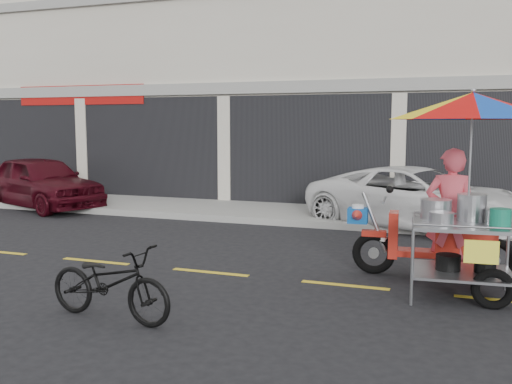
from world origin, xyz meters
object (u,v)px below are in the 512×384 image
(maroon_sedan, at_px, (41,182))
(near_bicycle, at_px, (110,282))
(white_pickup, at_px, (417,198))
(food_vendor_rig, at_px, (461,165))

(maroon_sedan, relative_size, near_bicycle, 2.47)
(maroon_sedan, height_order, white_pickup, maroon_sedan)
(white_pickup, distance_m, near_bicycle, 7.48)
(white_pickup, bearing_deg, food_vendor_rig, -146.72)
(maroon_sedan, bearing_deg, white_pickup, -68.29)
(maroon_sedan, distance_m, near_bicycle, 9.36)
(maroon_sedan, distance_m, white_pickup, 9.39)
(white_pickup, distance_m, food_vendor_rig, 4.56)
(food_vendor_rig, bearing_deg, maroon_sedan, 153.93)
(maroon_sedan, xyz_separation_m, near_bicycle, (6.57, -6.66, -0.26))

